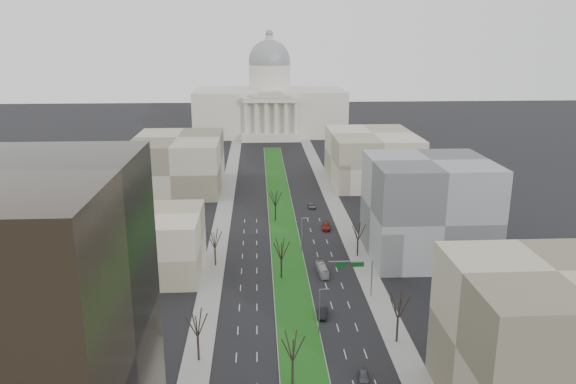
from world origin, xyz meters
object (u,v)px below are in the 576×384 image
object	(u,v)px
car_red	(326,226)
car_grey_far	(312,206)
car_black	(323,312)
car_grey_near	(363,376)
box_van	(322,270)

from	to	relation	value
car_red	car_grey_far	world-z (taller)	car_red
car_black	car_red	bearing A→B (deg)	92.00
car_grey_near	car_grey_far	distance (m)	91.25
car_red	box_van	distance (m)	30.69
car_grey_far	car_red	bearing A→B (deg)	-83.93
car_grey_near	car_grey_far	size ratio (longest dim) A/B	0.91
car_grey_far	box_van	bearing A→B (deg)	-92.75
car_black	car_red	xyz separation A→B (m)	(6.76, 50.01, -0.02)
box_van	car_grey_near	bearing A→B (deg)	-91.54
car_black	car_red	world-z (taller)	car_black
car_black	car_red	distance (m)	50.46
car_grey_far	box_van	size ratio (longest dim) A/B	0.59
car_black	car_grey_far	size ratio (longest dim) A/B	1.12
car_grey_near	car_red	xyz separation A→B (m)	(2.71, 71.11, 0.11)
car_red	car_grey_far	bearing A→B (deg)	102.30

